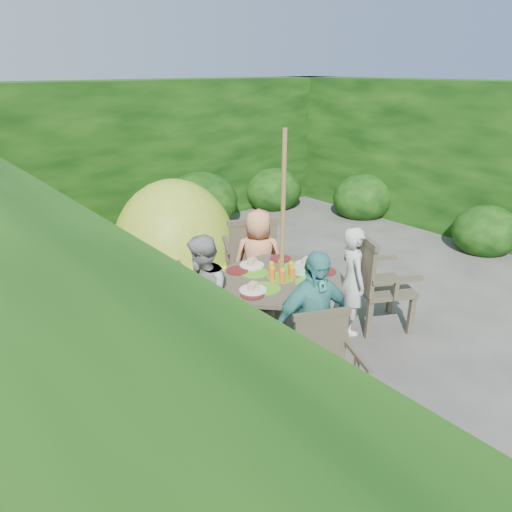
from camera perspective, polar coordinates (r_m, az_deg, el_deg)
ground at (r=5.77m, az=6.45°, el=-5.44°), size 60.00×60.00×0.00m
hedge_enclosure at (r=6.26m, az=-1.91°, el=9.20°), size 9.00×9.00×2.50m
patio_table at (r=4.63m, az=3.22°, el=-4.00°), size 1.68×1.68×0.89m
parasol_pole at (r=4.44m, az=3.30°, el=1.45°), size 0.06×0.06×2.20m
garden_chair_right at (r=5.11m, az=14.72°, el=-3.01°), size 0.78×0.81×1.04m
garden_chair_left at (r=4.50m, az=-10.37°, el=-7.36°), size 0.60×0.64×0.90m
garden_chair_back at (r=5.61m, az=-0.65°, el=0.03°), size 0.80×0.77×1.03m
garden_chair_front at (r=3.85m, az=8.77°, el=-13.41°), size 0.65×0.62×0.85m
child_right at (r=4.95m, az=11.94°, el=-3.05°), size 0.46×0.52×1.20m
child_left at (r=4.45m, az=-6.63°, el=-5.28°), size 0.73×0.77×1.26m
child_back at (r=5.33m, az=0.30°, el=-0.51°), size 0.70×0.68×1.22m
child_front at (r=3.96m, az=7.07°, el=-8.44°), size 0.83×0.49×1.33m
dome_tent at (r=7.19m, az=-9.93°, el=0.19°), size 2.23×2.23×2.34m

